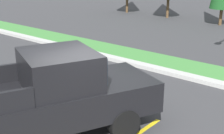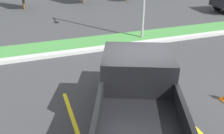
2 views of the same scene
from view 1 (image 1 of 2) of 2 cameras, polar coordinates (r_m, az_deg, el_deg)
The scene contains 5 objects.
ground_plane at distance 7.94m, azimuth -4.06°, elevation -11.66°, with size 120.00×120.00×0.00m, color #38383A.
parking_line_near at distance 8.96m, azimuth -17.55°, elevation -8.80°, with size 0.12×4.80×0.01m, color yellow.
curb_strip at distance 11.68m, azimuth 13.17°, elevation -1.56°, with size 56.00×0.40×0.15m, color #B2B2AD.
grass_median at distance 12.64m, azimuth 15.45°, elevation -0.43°, with size 56.00×1.80×0.06m, color #42843D.
pickup_truck_main at distance 7.37m, azimuth -11.31°, elevation -5.43°, with size 3.79×5.54×2.10m.
Camera 1 is at (4.82, -4.90, 3.98)m, focal length 49.58 mm.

